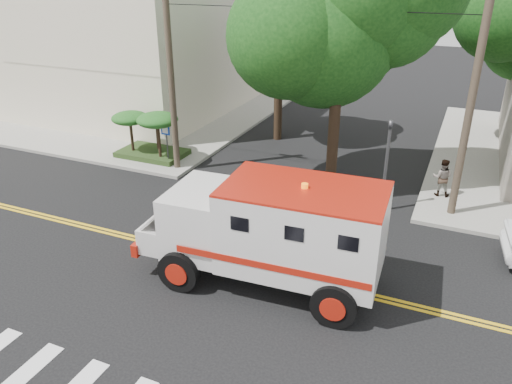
% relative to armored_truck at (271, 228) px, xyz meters
% --- Properties ---
extents(ground, '(100.00, 100.00, 0.00)m').
position_rel_armored_truck_xyz_m(ground, '(-1.67, 0.49, -1.84)').
color(ground, black).
rests_on(ground, ground).
extents(sidewalk_nw, '(17.00, 17.00, 0.15)m').
position_rel_armored_truck_xyz_m(sidewalk_nw, '(-15.17, 13.99, -1.77)').
color(sidewalk_nw, gray).
rests_on(sidewalk_nw, ground).
extents(building_left, '(16.00, 14.00, 10.00)m').
position_rel_armored_truck_xyz_m(building_left, '(-17.17, 15.49, 3.31)').
color(building_left, beige).
rests_on(building_left, sidewalk_nw).
extents(utility_pole_left, '(0.28, 0.28, 9.00)m').
position_rel_armored_truck_xyz_m(utility_pole_left, '(-7.27, 6.49, 2.66)').
color(utility_pole_left, '#382D23').
rests_on(utility_pole_left, ground).
extents(utility_pole_right, '(0.28, 0.28, 9.00)m').
position_rel_armored_truck_xyz_m(utility_pole_right, '(4.63, 6.69, 2.66)').
color(utility_pole_right, '#382D23').
rests_on(utility_pole_right, ground).
extents(tree_main, '(6.08, 5.70, 9.85)m').
position_rel_armored_truck_xyz_m(tree_main, '(0.27, 6.69, 5.35)').
color(tree_main, black).
rests_on(tree_main, ground).
extents(tree_left, '(4.48, 4.20, 7.70)m').
position_rel_armored_truck_xyz_m(tree_left, '(-4.35, 12.27, 3.88)').
color(tree_left, black).
rests_on(tree_left, ground).
extents(traffic_signal, '(0.15, 0.18, 3.60)m').
position_rel_armored_truck_xyz_m(traffic_signal, '(2.13, 6.09, 0.38)').
color(traffic_signal, '#3F3F42').
rests_on(traffic_signal, ground).
extents(accessibility_sign, '(0.45, 0.10, 2.02)m').
position_rel_armored_truck_xyz_m(accessibility_sign, '(-7.87, 6.66, -0.48)').
color(accessibility_sign, '#3F3F42').
rests_on(accessibility_sign, ground).
extents(palm_planter, '(3.52, 2.63, 2.36)m').
position_rel_armored_truck_xyz_m(palm_planter, '(-9.11, 7.11, -0.20)').
color(palm_planter, '#1E3314').
rests_on(palm_planter, sidewalk_nw).
extents(armored_truck, '(7.26, 3.23, 3.24)m').
position_rel_armored_truck_xyz_m(armored_truck, '(0.00, 0.00, 0.00)').
color(armored_truck, silver).
rests_on(armored_truck, ground).
extents(pedestrian_b, '(0.77, 0.62, 1.54)m').
position_rel_armored_truck_xyz_m(pedestrian_b, '(4.08, 8.12, -0.92)').
color(pedestrian_b, gray).
rests_on(pedestrian_b, sidewalk_ne).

